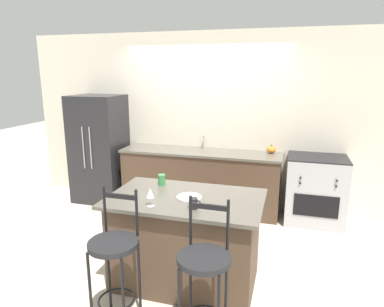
{
  "coord_description": "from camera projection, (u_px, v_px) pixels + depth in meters",
  "views": [
    {
      "loc": [
        1.29,
        -4.54,
        2.11
      ],
      "look_at": [
        0.14,
        -0.6,
        1.12
      ],
      "focal_mm": 32.0,
      "sensor_mm": 36.0,
      "label": 1
    }
  ],
  "objects": [
    {
      "name": "pumpkin_decoration",
      "position": [
        271.0,
        150.0,
        5.04
      ],
      "size": [
        0.13,
        0.13,
        0.13
      ],
      "color": "orange",
      "rests_on": "back_counter"
    },
    {
      "name": "back_counter",
      "position": [
        200.0,
        180.0,
        5.31
      ],
      "size": [
        2.44,
        0.65,
        0.93
      ],
      "color": "#4C3828",
      "rests_on": "ground_plane"
    },
    {
      "name": "bar_stool_near",
      "position": [
        115.0,
        256.0,
        2.8
      ],
      "size": [
        0.41,
        0.41,
        1.18
      ],
      "color": "black",
      "rests_on": "ground_plane"
    },
    {
      "name": "kitchen_island",
      "position": [
        186.0,
        240.0,
        3.43
      ],
      "size": [
        1.5,
        0.93,
        0.92
      ],
      "color": "#4C3828",
      "rests_on": "ground_plane"
    },
    {
      "name": "tumbler_cup",
      "position": [
        162.0,
        180.0,
        3.67
      ],
      "size": [
        0.08,
        0.08,
        0.11
      ],
      "color": "#3D934C",
      "rests_on": "kitchen_island"
    },
    {
      "name": "wine_glass",
      "position": [
        150.0,
        193.0,
        3.07
      ],
      "size": [
        0.08,
        0.08,
        0.17
      ],
      "color": "white",
      "rests_on": "kitchen_island"
    },
    {
      "name": "bar_stool_far",
      "position": [
        204.0,
        272.0,
        2.58
      ],
      "size": [
        0.41,
        0.41,
        1.18
      ],
      "color": "black",
      "rests_on": "ground_plane"
    },
    {
      "name": "sink_faucet",
      "position": [
        204.0,
        140.0,
        5.35
      ],
      "size": [
        0.02,
        0.13,
        0.22
      ],
      "color": "#ADAFB5",
      "rests_on": "back_counter"
    },
    {
      "name": "oven_range",
      "position": [
        315.0,
        190.0,
        4.82
      ],
      "size": [
        0.8,
        0.65,
        0.96
      ],
      "color": "#B7B7BC",
      "rests_on": "ground_plane"
    },
    {
      "name": "dinner_plate",
      "position": [
        189.0,
        197.0,
        3.3
      ],
      "size": [
        0.24,
        0.24,
        0.02
      ],
      "color": "white",
      "rests_on": "kitchen_island"
    },
    {
      "name": "refrigerator",
      "position": [
        100.0,
        148.0,
        5.62
      ],
      "size": [
        0.78,
        0.72,
        1.74
      ],
      "color": "#232326",
      "rests_on": "ground_plane"
    },
    {
      "name": "coffee_mug",
      "position": [
        194.0,
        203.0,
        3.03
      ],
      "size": [
        0.11,
        0.08,
        0.1
      ],
      "color": "#232326",
      "rests_on": "kitchen_island"
    },
    {
      "name": "wall_back",
      "position": [
        206.0,
        120.0,
        5.39
      ],
      "size": [
        6.0,
        0.07,
        2.7
      ],
      "color": "beige",
      "rests_on": "ground_plane"
    },
    {
      "name": "ground_plane",
      "position": [
        194.0,
        217.0,
        5.08
      ],
      "size": [
        18.0,
        18.0,
        0.0
      ],
      "primitive_type": "plane",
      "color": "beige"
    }
  ]
}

